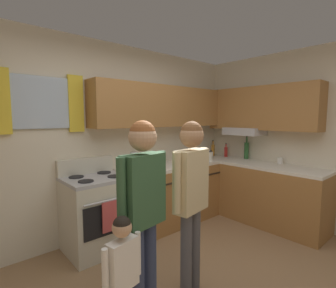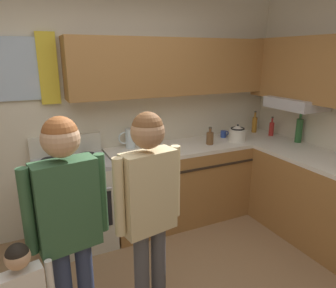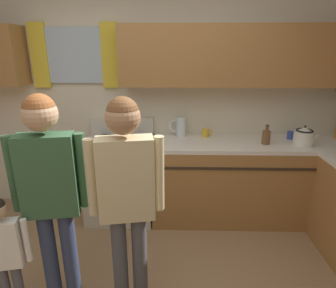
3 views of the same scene
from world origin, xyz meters
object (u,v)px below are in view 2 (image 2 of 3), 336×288
water_pitcher (130,138)px  adult_in_plaid (149,200)px  bottle_wine_green (299,130)px  bottle_oil_amber (254,124)px  mug_cobalt_blue (224,134)px  adult_holding_child (68,214)px  mug_mustard_yellow (154,141)px  stove_oven (75,202)px  bottle_squat_brown (210,138)px  bottle_sauce_red (271,128)px  stovetop_kettle (237,133)px

water_pitcher → adult_in_plaid: (-0.37, -1.47, -0.02)m
water_pitcher → bottle_wine_green: bearing=-18.8°
bottle_oil_amber → water_pitcher: (-1.74, 0.02, 0.00)m
mug_cobalt_blue → adult_holding_child: adult_holding_child is taller
bottle_wine_green → mug_mustard_yellow: 1.71m
mug_mustard_yellow → water_pitcher: bearing=177.0°
stove_oven → bottle_squat_brown: size_ratio=5.37×
stove_oven → mug_cobalt_blue: stove_oven is taller
adult_holding_child → stove_oven: bearing=80.8°
bottle_sauce_red → mug_cobalt_blue: size_ratio=2.14×
bottle_sauce_red → bottle_wine_green: (0.06, -0.38, 0.06)m
stove_oven → mug_cobalt_blue: bearing=3.5°
bottle_sauce_red → stovetop_kettle: bottle_sauce_red is taller
adult_holding_child → adult_in_plaid: size_ratio=1.01×
bottle_wine_green → water_pitcher: bottle_wine_green is taller
mug_mustard_yellow → adult_in_plaid: size_ratio=0.08×
bottle_squat_brown → stovetop_kettle: stovetop_kettle is taller
stovetop_kettle → water_pitcher: bearing=167.2°
mug_mustard_yellow → adult_in_plaid: bearing=-114.2°
mug_mustard_yellow → adult_holding_child: (-1.16, -1.43, 0.05)m
bottle_oil_amber → adult_in_plaid: size_ratio=0.18×
bottle_wine_green → bottle_squat_brown: (-0.99, 0.38, -0.07)m
adult_holding_child → bottle_oil_amber: bearing=28.6°
adult_in_plaid → stove_oven: bearing=103.3°
stove_oven → adult_in_plaid: bearing=-76.7°
stove_oven → bottle_wine_green: bearing=-10.1°
bottle_oil_amber → stovetop_kettle: 0.55m
mug_mustard_yellow → adult_holding_child: adult_holding_child is taller
bottle_squat_brown → bottle_oil_amber: (0.86, 0.24, 0.03)m
bottle_oil_amber → adult_holding_child: 2.98m
mug_cobalt_blue → adult_in_plaid: (-1.58, -1.40, 0.05)m
water_pitcher → mug_cobalt_blue: bearing=-3.4°
bottle_oil_amber → adult_in_plaid: adult_in_plaid is taller
bottle_sauce_red → bottle_squat_brown: size_ratio=1.20×
adult_in_plaid → bottle_squat_brown: bearing=44.0°
bottle_wine_green → water_pitcher: 1.98m
adult_holding_child → adult_in_plaid: (0.51, -0.02, -0.01)m
mug_mustard_yellow → bottle_wine_green: bearing=-21.4°
bottle_sauce_red → bottle_squat_brown: bottle_sauce_red is taller
bottle_wine_green → mug_cobalt_blue: size_ratio=3.43×
stove_oven → adult_holding_child: size_ratio=0.69×
bottle_oil_amber → water_pitcher: 1.74m
bottle_wine_green → mug_mustard_yellow: bottle_wine_green is taller
stovetop_kettle → adult_holding_child: adult_holding_child is taller
bottle_squat_brown → water_pitcher: bearing=163.6°
bottle_squat_brown → water_pitcher: water_pitcher is taller
water_pitcher → adult_in_plaid: bearing=-104.1°
bottle_oil_amber → mug_cobalt_blue: bearing=-174.7°
adult_holding_child → water_pitcher: bearing=58.8°
stove_oven → bottle_sauce_red: size_ratio=4.48×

